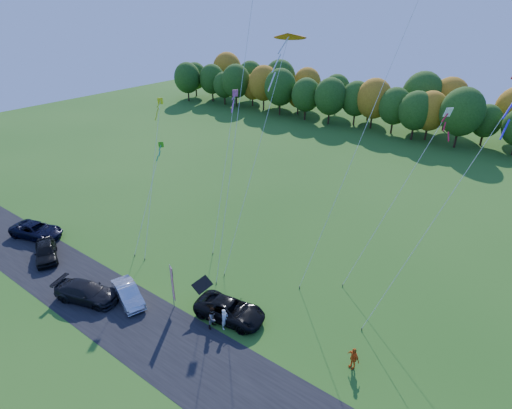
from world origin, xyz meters
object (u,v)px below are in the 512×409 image
Objects in this scene: black_suv at (230,310)px; silver_sedan at (128,294)px; person_east at (353,358)px; feather_flag at (172,283)px.

black_suv is 1.27× the size of silver_sedan.
person_east is 0.41× the size of feather_flag.
black_suv is 4.82m from feather_flag.
feather_flag is at bearing -147.19° from person_east.
feather_flag is (-4.17, -1.72, 1.70)m from black_suv.
black_suv reaches higher than silver_sedan.
feather_flag is (-13.59, -2.87, 1.63)m from person_east.
person_east reaches higher than silver_sedan.
black_suv is 3.28× the size of person_east.
silver_sedan is 4.35m from feather_flag.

